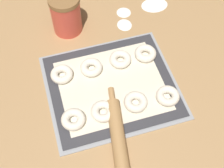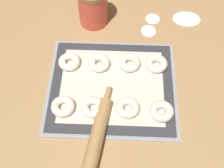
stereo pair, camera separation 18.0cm
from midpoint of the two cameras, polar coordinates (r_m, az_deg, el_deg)
The scene contains 16 objects.
ground_plane at distance 1.02m, azimuth 5.46°, elevation -1.27°, with size 2.80×2.80×0.00m, color #A87F51.
baking_tray at distance 1.02m, azimuth 5.01°, elevation -1.31°, with size 0.42×0.37×0.01m.
baking_mat at distance 1.01m, azimuth 5.03°, elevation -1.15°, with size 0.40×0.35×0.00m.
bagel_front_far_left at distance 0.96m, azimuth -3.74°, elevation -4.89°, with size 0.07×0.07×0.03m.
bagel_front_mid_left at distance 0.95m, azimuth 1.82°, elevation -5.06°, with size 0.07×0.07×0.03m.
bagel_front_mid_right at distance 0.96m, azimuth 8.22°, elevation -5.08°, with size 0.07×0.07×0.03m.
bagel_front_far_right at distance 0.98m, azimuth 14.32°, elevation -5.60°, with size 0.07×0.07×0.03m.
bagel_back_far_left at distance 1.05m, azimuth -3.03°, elevation 3.43°, with size 0.07×0.07×0.03m.
bagel_back_mid_left at distance 1.05m, azimuth 2.46°, elevation 3.20°, with size 0.07×0.07×0.03m.
bagel_back_mid_right at distance 1.06m, azimuth 8.09°, elevation 3.23°, with size 0.07×0.07×0.03m.
bagel_back_far_right at distance 1.07m, azimuth 12.92°, elevation 3.01°, with size 0.07×0.07×0.03m.
flour_canister at distance 1.15m, azimuth 1.00°, elevation 13.53°, with size 0.11×0.11×0.15m.
rolling_pin at distance 0.90m, azimuth 2.20°, elevation -13.88°, with size 0.10×0.46×0.04m.
flour_patch_near at distance 1.27m, azimuth 17.53°, elevation 10.86°, with size 0.11×0.08×0.00m.
flour_patch_far at distance 1.24m, azimuth 11.66°, elevation 11.16°, with size 0.05×0.06×0.00m.
flour_patch_side at distance 1.19m, azimuth 11.04°, elevation 9.02°, with size 0.05×0.06×0.00m.
Camera 2 is at (0.01, -0.55, 0.87)m, focal length 50.00 mm.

